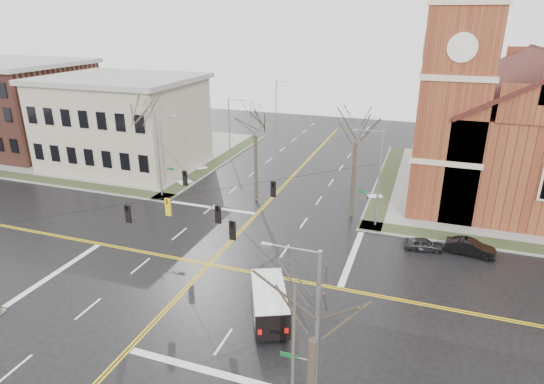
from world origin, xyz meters
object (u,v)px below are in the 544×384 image
(tree_nw_near, at_px, (255,132))
(tree_se, at_px, (313,330))
(streetlight_north_a, at_px, (230,125))
(tree_ne, at_px, (356,137))
(streetlight_north_b, at_px, (277,102))
(tree_nw_far, at_px, (146,116))
(parked_car_b, at_px, (470,247))
(signal_pole_ne, at_px, (377,176))
(signal_pole_nw, at_px, (160,153))
(signal_pole_se, at_px, (313,332))
(cargo_van, at_px, (269,299))
(church, at_px, (528,119))
(parked_car_a, at_px, (424,244))

(tree_nw_near, xyz_separation_m, tree_se, (13.43, -28.47, -0.05))
(streetlight_north_a, relative_size, tree_ne, 0.73)
(streetlight_north_b, bearing_deg, tree_ne, -60.68)
(tree_nw_far, bearing_deg, tree_ne, -0.68)
(parked_car_b, height_order, tree_ne, tree_ne)
(signal_pole_ne, relative_size, tree_nw_far, 0.78)
(signal_pole_nw, relative_size, signal_pole_se, 1.00)
(streetlight_north_a, relative_size, cargo_van, 1.38)
(tree_se, bearing_deg, signal_pole_se, 103.22)
(church, xyz_separation_m, signal_pole_se, (-13.44, -36.28, -3.48))
(signal_pole_se, distance_m, tree_nw_near, 28.62)
(church, height_order, cargo_van, church)
(church, distance_m, signal_pole_ne, 19.22)
(tree_nw_far, bearing_deg, signal_pole_se, -44.64)
(signal_pole_nw, height_order, signal_pole_se, same)
(church, bearing_deg, tree_nw_far, -163.57)
(streetlight_north_b, xyz_separation_m, tree_nw_near, (9.24, -34.00, 3.01))
(tree_ne, relative_size, tree_se, 1.08)
(parked_car_a, xyz_separation_m, tree_se, (-3.92, -22.63, 6.89))
(signal_pole_ne, distance_m, tree_nw_near, 13.22)
(church, xyz_separation_m, signal_pole_nw, (-36.09, -13.28, -3.48))
(parked_car_a, relative_size, parked_car_b, 0.80)
(signal_pole_nw, xyz_separation_m, tree_nw_near, (9.91, 2.50, 2.52))
(signal_pole_nw, relative_size, tree_nw_near, 0.87)
(streetlight_north_a, bearing_deg, tree_nw_far, -102.45)
(tree_nw_far, relative_size, tree_se, 1.13)
(signal_pole_nw, distance_m, tree_se, 35.00)
(tree_ne, bearing_deg, cargo_van, -97.13)
(signal_pole_ne, distance_m, cargo_van, 17.17)
(streetlight_north_b, height_order, cargo_van, streetlight_north_b)
(signal_pole_se, height_order, streetlight_north_b, signal_pole_se)
(signal_pole_nw, relative_size, streetlight_north_a, 1.12)
(signal_pole_se, height_order, tree_se, tree_se)
(streetlight_north_a, bearing_deg, parked_car_a, -36.72)
(streetlight_north_a, bearing_deg, tree_se, -61.90)
(tree_se, bearing_deg, parked_car_b, 71.83)
(signal_pole_nw, height_order, tree_ne, tree_ne)
(tree_ne, bearing_deg, tree_nw_near, 175.10)
(parked_car_b, bearing_deg, cargo_van, 143.94)
(signal_pole_ne, distance_m, tree_se, 26.10)
(cargo_van, bearing_deg, tree_ne, 58.41)
(cargo_van, height_order, parked_car_a, cargo_van)
(streetlight_north_a, xyz_separation_m, parked_car_b, (30.24, -19.40, -3.82))
(parked_car_a, bearing_deg, signal_pole_nw, 75.20)
(church, relative_size, signal_pole_se, 3.06)
(streetlight_north_a, distance_m, tree_nw_far, 15.46)
(cargo_van, relative_size, tree_nw_far, 0.50)
(streetlight_north_b, xyz_separation_m, parked_car_a, (26.60, -39.84, -3.94))
(tree_nw_near, bearing_deg, signal_pole_ne, -11.12)
(church, height_order, signal_pole_ne, church)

